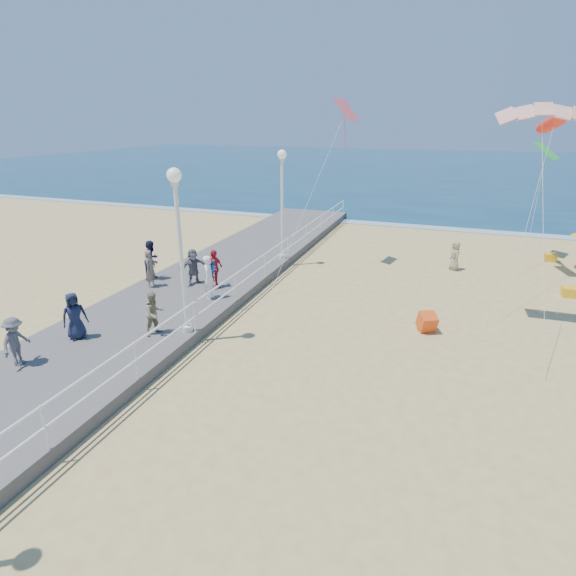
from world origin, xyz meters
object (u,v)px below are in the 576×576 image
(woman_holding_toddler, at_px, (209,277))
(box_kite, at_px, (427,324))
(spectator_5, at_px, (193,266))
(beach_chair_right, at_px, (569,292))
(spectator_4, at_px, (74,316))
(spectator_7, at_px, (152,260))
(toddler_held, at_px, (214,269))
(spectator_1, at_px, (155,313))
(spectator_3, at_px, (214,269))
(beach_walker_c, at_px, (455,256))
(spectator_6, at_px, (151,268))
(spectator_2, at_px, (16,341))
(lamp_post_mid, at_px, (179,236))
(beach_chair_left, at_px, (550,257))
(lamp_post_far, at_px, (282,194))

(woman_holding_toddler, xyz_separation_m, box_kite, (8.22, 0.69, -0.97))
(spectator_5, height_order, beach_chair_right, spectator_5)
(spectator_4, bearing_deg, spectator_7, 44.87)
(toddler_held, xyz_separation_m, spectator_1, (-0.27, -3.54, -0.48))
(spectator_5, xyz_separation_m, beach_chair_right, (15.18, 4.92, -0.96))
(spectator_3, bearing_deg, beach_walker_c, -40.67)
(spectator_6, bearing_deg, spectator_3, -75.93)
(spectator_5, bearing_deg, spectator_2, -153.64)
(toddler_held, relative_size, spectator_1, 0.48)
(woman_holding_toddler, relative_size, spectator_1, 1.20)
(lamp_post_mid, bearing_deg, beach_chair_right, 35.24)
(lamp_post_mid, relative_size, spectator_3, 3.27)
(spectator_2, bearing_deg, toddler_held, -33.02)
(toddler_held, xyz_separation_m, spectator_6, (-3.13, 0.18, -0.40))
(spectator_5, height_order, spectator_6, spectator_6)
(spectator_5, bearing_deg, spectator_6, 158.66)
(beach_chair_left, distance_m, beach_chair_right, 5.48)
(lamp_post_mid, relative_size, toddler_held, 7.56)
(beach_chair_left, bearing_deg, spectator_1, -132.67)
(spectator_3, bearing_deg, spectator_2, 175.72)
(spectator_2, bearing_deg, spectator_4, -19.23)
(toddler_held, xyz_separation_m, beach_walker_c, (8.87, 8.25, -0.87))
(spectator_2, bearing_deg, lamp_post_far, -25.09)
(woman_holding_toddler, distance_m, spectator_6, 3.00)
(beach_chair_right, bearing_deg, spectator_5, -162.03)
(woman_holding_toddler, xyz_separation_m, spectator_6, (-2.98, 0.33, -0.07))
(spectator_3, height_order, spectator_7, spectator_7)
(lamp_post_far, distance_m, spectator_3, 5.64)
(spectator_6, relative_size, beach_chair_right, 2.91)
(woman_holding_toddler, distance_m, spectator_1, 3.40)
(spectator_3, height_order, box_kite, spectator_3)
(lamp_post_mid, height_order, spectator_3, lamp_post_mid)
(lamp_post_far, xyz_separation_m, beach_chair_left, (13.06, 5.60, -3.46))
(beach_walker_c, bearing_deg, lamp_post_far, -94.65)
(spectator_3, xyz_separation_m, spectator_6, (-2.54, -0.84, -0.01))
(toddler_held, bearing_deg, lamp_post_mid, -175.71)
(lamp_post_far, relative_size, spectator_4, 3.43)
(spectator_1, xyz_separation_m, spectator_6, (-2.85, 3.72, 0.07))
(beach_walker_c, bearing_deg, spectator_1, -57.85)
(beach_chair_right, bearing_deg, spectator_1, -145.05)
(spectator_1, distance_m, spectator_7, 5.70)
(woman_holding_toddler, height_order, box_kite, woman_holding_toddler)
(toddler_held, bearing_deg, spectator_2, 150.35)
(spectator_6, height_order, box_kite, spectator_6)
(woman_holding_toddler, xyz_separation_m, spectator_1, (-0.12, -3.39, -0.14))
(spectator_1, relative_size, spectator_3, 0.89)
(lamp_post_far, distance_m, woman_holding_toddler, 6.61)
(lamp_post_mid, xyz_separation_m, spectator_1, (-0.86, -0.51, -2.53))
(toddler_held, height_order, spectator_1, toddler_held)
(toddler_held, relative_size, beach_walker_c, 0.48)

